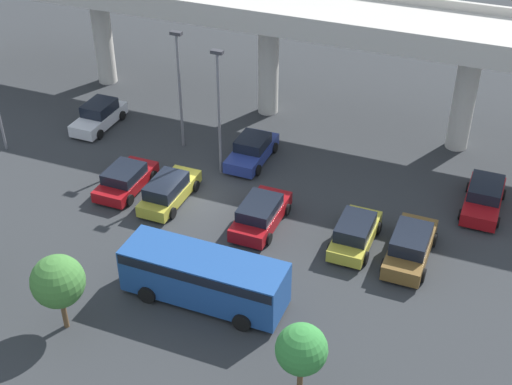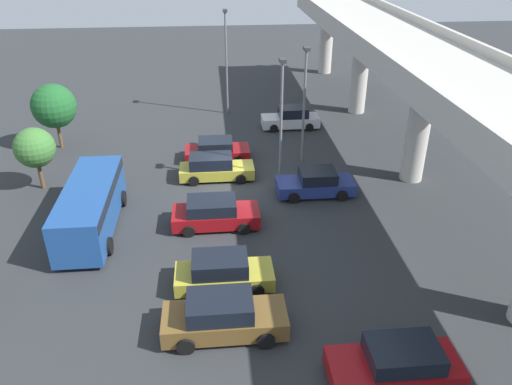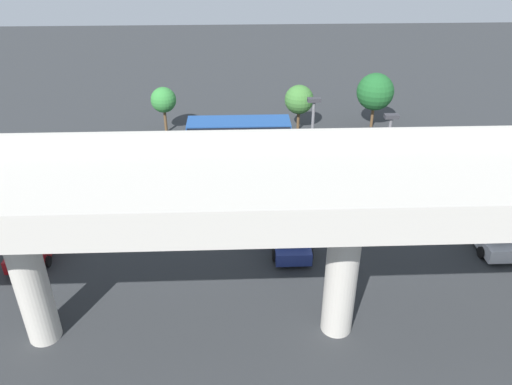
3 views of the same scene
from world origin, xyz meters
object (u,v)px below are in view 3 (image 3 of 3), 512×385
at_px(parked_car_6, 112,185).
at_px(tree_front_centre, 299,100).
at_px(lamp_post_by_overpass, 384,171).
at_px(parked_car_0, 489,231).
at_px(tree_front_right, 163,100).
at_px(parked_car_1, 365,183).
at_px(parked_car_3, 290,234).
at_px(parked_car_5, 157,185).
at_px(parked_car_7, 36,240).
at_px(lamp_post_mid_lot, 311,154).
at_px(parked_car_2, 321,181).
at_px(tree_front_left, 375,92).
at_px(parked_car_4, 236,182).
at_px(shuttle_bus, 239,133).

xyz_separation_m(parked_car_6, tree_front_centre, (-13.38, -10.64, 1.87)).
bearing_deg(lamp_post_by_overpass, parked_car_6, -20.39).
xyz_separation_m(parked_car_0, tree_front_centre, (8.84, -16.77, 1.91)).
bearing_deg(tree_front_right, parked_car_0, 140.12).
relative_size(parked_car_1, parked_car_3, 0.95).
bearing_deg(parked_car_5, parked_car_6, -91.50).
distance_m(parked_car_1, lamp_post_by_overpass, 6.96).
height_order(parked_car_7, lamp_post_mid_lot, lamp_post_mid_lot).
xyz_separation_m(parked_car_2, tree_front_left, (-6.09, -11.03, 2.36)).
bearing_deg(parked_car_4, parked_car_5, -87.13).
xyz_separation_m(parked_car_2, tree_front_right, (11.46, -10.50, 2.07)).
distance_m(parked_car_7, lamp_post_mid_lot, 15.79).
distance_m(parked_car_3, tree_front_right, 18.79).
distance_m(parked_car_3, parked_car_4, 6.77).
bearing_deg(parked_car_3, parked_car_0, -91.24).
bearing_deg(parked_car_7, parked_car_2, -69.99).
distance_m(parked_car_4, lamp_post_by_overpass, 10.56).
distance_m(lamp_post_by_overpass, tree_front_right, 21.41).
bearing_deg(parked_car_5, parked_car_1, 89.77).
bearing_deg(lamp_post_by_overpass, tree_front_left, -103.11).
bearing_deg(tree_front_centre, tree_front_right, 0.39).
relative_size(parked_car_1, parked_car_7, 0.93).
distance_m(shuttle_bus, tree_front_centre, 6.55).
relative_size(parked_car_0, tree_front_right, 1.16).
bearing_deg(parked_car_2, parked_car_7, -69.99).
distance_m(parked_car_2, parked_car_6, 13.71).
height_order(parked_car_0, parked_car_7, parked_car_0).
distance_m(parked_car_1, tree_front_right, 18.06).
xyz_separation_m(parked_car_2, parked_car_5, (10.81, 0.14, -0.00)).
relative_size(shuttle_bus, tree_front_right, 2.01).
bearing_deg(parked_car_1, tree_front_centre, -163.20).
height_order(parked_car_7, tree_front_right, tree_front_right).
xyz_separation_m(parked_car_0, parked_car_2, (8.52, -6.20, -0.01)).
relative_size(parked_car_5, tree_front_left, 0.94).
bearing_deg(parked_car_2, tree_front_right, -132.49).
bearing_deg(parked_car_7, parked_car_5, -44.40).
xyz_separation_m(tree_front_left, tree_front_right, (17.55, 0.53, -0.29)).
relative_size(parked_car_0, parked_car_7, 0.97).
relative_size(parked_car_3, lamp_post_mid_lot, 0.58).
xyz_separation_m(parked_car_5, lamp_post_by_overpass, (-12.94, 5.81, 3.77)).
xyz_separation_m(parked_car_1, parked_car_3, (5.57, 5.76, 0.03)).
bearing_deg(parked_car_7, shuttle_bus, -41.68).
height_order(lamp_post_mid_lot, tree_front_right, lamp_post_mid_lot).
height_order(parked_car_4, parked_car_6, parked_car_6).
bearing_deg(parked_car_0, parked_car_2, 53.95).
height_order(lamp_post_mid_lot, tree_front_centre, lamp_post_mid_lot).
bearing_deg(tree_front_centre, parked_car_3, 82.03).
xyz_separation_m(parked_car_6, parked_car_7, (2.88, 5.97, -0.08)).
bearing_deg(tree_front_right, parked_car_1, 143.38).
distance_m(parked_car_5, lamp_post_mid_lot, 10.84).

